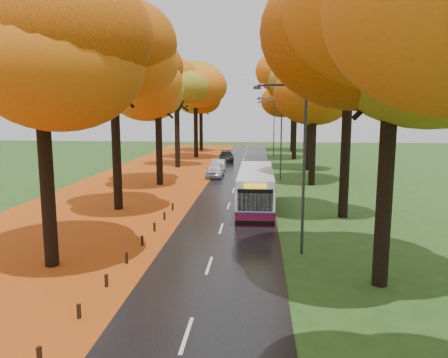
# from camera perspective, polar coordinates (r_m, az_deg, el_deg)

# --- Properties ---
(ground) EXTENTS (160.00, 160.00, 0.00)m
(ground) POSITION_cam_1_polar(r_m,az_deg,el_deg) (14.13, -4.92, -19.77)
(ground) COLOR #284C19
(ground) RESTS_ON ground
(road) EXTENTS (6.50, 90.00, 0.04)m
(road) POSITION_cam_1_polar(r_m,az_deg,el_deg) (37.87, 1.35, -1.24)
(road) COLOR black
(road) RESTS_ON ground
(centre_line) EXTENTS (0.12, 90.00, 0.01)m
(centre_line) POSITION_cam_1_polar(r_m,az_deg,el_deg) (37.87, 1.35, -1.20)
(centre_line) COLOR silver
(centre_line) RESTS_ON road
(leaf_verge) EXTENTS (12.00, 90.00, 0.02)m
(leaf_verge) POSITION_cam_1_polar(r_m,az_deg,el_deg) (39.42, -11.83, -1.04)
(leaf_verge) COLOR #952E0D
(leaf_verge) RESTS_ON ground
(leaf_drift) EXTENTS (0.90, 90.00, 0.01)m
(leaf_drift) POSITION_cam_1_polar(r_m,az_deg,el_deg) (38.16, -3.23, -1.14)
(leaf_drift) COLOR #C45E14
(leaf_drift) RESTS_ON road
(trees_left) EXTENTS (9.20, 74.00, 13.88)m
(trees_left) POSITION_cam_1_polar(r_m,az_deg,el_deg) (40.44, -8.90, 12.85)
(trees_left) COLOR black
(trees_left) RESTS_ON ground
(trees_right) EXTENTS (9.30, 74.20, 13.96)m
(trees_right) POSITION_cam_1_polar(r_m,az_deg,el_deg) (39.54, 12.31, 13.06)
(trees_right) COLOR black
(trees_right) RESTS_ON ground
(bollard_row) EXTENTS (0.11, 23.51, 0.52)m
(bollard_row) POSITION_cam_1_polar(r_m,az_deg,el_deg) (19.04, -13.78, -11.31)
(bollard_row) COLOR black
(bollard_row) RESTS_ON ground
(streetlamp_near) EXTENTS (2.45, 0.18, 8.00)m
(streetlamp_near) POSITION_cam_1_polar(r_m,az_deg,el_deg) (20.38, 9.74, 3.05)
(streetlamp_near) COLOR #333538
(streetlamp_near) RESTS_ON ground
(streetlamp_mid) EXTENTS (2.45, 0.18, 8.00)m
(streetlamp_mid) POSITION_cam_1_polar(r_m,az_deg,el_deg) (42.29, 7.15, 6.18)
(streetlamp_mid) COLOR #333538
(streetlamp_mid) RESTS_ON ground
(streetlamp_far) EXTENTS (2.45, 0.18, 8.00)m
(streetlamp_far) POSITION_cam_1_polar(r_m,az_deg,el_deg) (64.26, 6.32, 7.17)
(streetlamp_far) COLOR #333538
(streetlamp_far) RESTS_ON ground
(bus) EXTENTS (2.37, 10.23, 2.69)m
(bus) POSITION_cam_1_polar(r_m,az_deg,el_deg) (30.03, 4.16, -1.22)
(bus) COLOR #580D22
(bus) RESTS_ON road
(car_white) EXTENTS (1.74, 4.22, 1.43)m
(car_white) POSITION_cam_1_polar(r_m,az_deg,el_deg) (44.23, -1.17, 1.22)
(car_white) COLOR silver
(car_white) RESTS_ON road
(car_silver) EXTENTS (1.44, 4.06, 1.33)m
(car_silver) POSITION_cam_1_polar(r_m,az_deg,el_deg) (47.74, -0.77, 1.75)
(car_silver) COLOR #94969B
(car_silver) RESTS_ON road
(car_dark) EXTENTS (2.32, 4.91, 1.39)m
(car_dark) POSITION_cam_1_polar(r_m,az_deg,el_deg) (56.81, 0.30, 2.95)
(car_dark) COLOR black
(car_dark) RESTS_ON road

